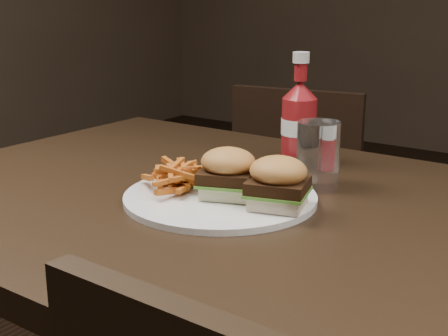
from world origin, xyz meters
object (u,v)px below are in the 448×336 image
Objects in this scene: dining_table at (245,213)px; chair_far at (311,215)px; ketchup_bottle at (299,133)px; tumbler at (318,155)px; plate at (220,197)px.

chair_far is (-0.29, 0.79, -0.30)m from dining_table.
tumbler is at bearing -48.13° from ketchup_bottle.
plate is at bearing -148.91° from dining_table.
plate is 2.72× the size of tumbler.
ketchup_bottle reaches higher than dining_table.
ketchup_bottle is (0.25, -0.55, 0.38)m from chair_far.
dining_table is at bearing -113.62° from tumbler.
tumbler reaches higher than chair_far.
chair_far is 2.84× the size of ketchup_bottle.
dining_table is 0.89m from chair_far.
chair_far is 3.32× the size of tumbler.
ketchup_bottle is (-0.04, 0.24, 0.08)m from dining_table.
tumbler reaches higher than plate.
dining_table is 10.85× the size of tumbler.
ketchup_bottle reaches higher than tumbler.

